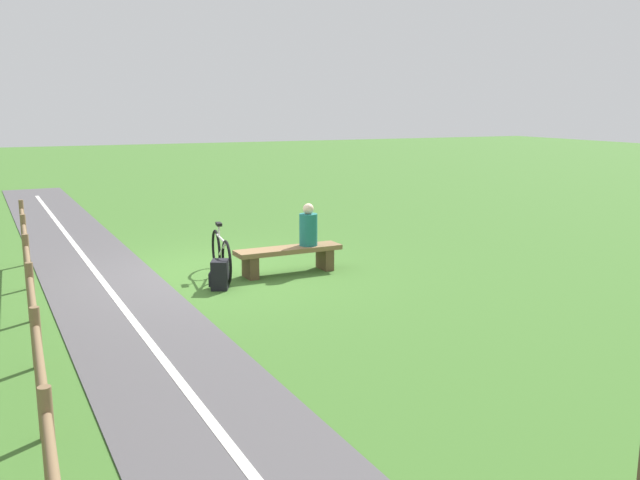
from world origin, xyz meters
The scene contains 8 objects.
ground_plane centered at (0.00, 0.00, 0.00)m, with size 80.00×80.00×0.00m, color #3D6B28.
paved_path centered at (1.52, 4.00, 0.01)m, with size 1.80×36.00×0.02m, color #4C494C.
path_centre_line centered at (1.52, 4.00, 0.02)m, with size 0.10×32.00×0.00m, color silver.
bench centered at (-1.22, 0.44, 0.31)m, with size 1.85×0.52×0.45m.
person_seated centered at (-1.59, 0.42, 0.76)m, with size 0.32×0.32×0.72m.
bicycle centered at (-0.11, 0.24, 0.38)m, with size 0.22×1.68×0.89m.
backpack centered at (0.12, 0.93, 0.22)m, with size 0.37×0.39×0.45m.
fence_roadside centered at (2.82, 4.14, 0.69)m, with size 0.09×12.42×1.17m.
Camera 1 is at (2.89, 10.88, 2.78)m, focal length 38.38 mm.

